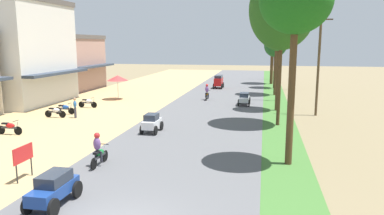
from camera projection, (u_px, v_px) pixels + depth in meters
The scene contains 25 objects.
shophouse_mid at pixel (10, 52), 35.76m from camera, with size 10.30×9.70×10.10m.
shophouse_far at pixel (66, 63), 45.95m from camera, with size 7.71×9.68×6.90m.
parked_motorbike_nearest at pixel (10, 127), 23.59m from camera, with size 1.80×0.54×0.94m.
parked_motorbike_second at pixel (55, 111), 29.01m from camera, with size 1.80×0.54×0.94m.
parked_motorbike_third at pixel (65, 108), 30.41m from camera, with size 1.80×0.54×0.94m.
parked_motorbike_fourth at pixel (88, 102), 33.47m from camera, with size 1.80×0.54×0.94m.
street_signboard at pixel (23, 156), 15.71m from camera, with size 0.06×1.30×1.50m.
vendor_umbrella at pixel (118, 78), 38.19m from camera, with size 2.20×2.20×2.52m.
pedestrian_on_shoulder at pixel (75, 107), 28.81m from camera, with size 0.33×0.41×1.62m.
median_tree_nearest at pixel (296, 2), 16.60m from camera, with size 3.33×3.33×9.36m.
median_tree_second at pixel (282, 10), 25.06m from camera, with size 4.56×4.56×10.89m.
median_tree_third at pixel (280, 34), 31.11m from camera, with size 3.22×3.22×8.27m.
median_tree_fourth at pixel (277, 27), 40.47m from camera, with size 3.79×3.79×9.78m.
median_tree_fifth at pixel (275, 46), 47.27m from camera, with size 2.90×2.90×6.99m.
median_tree_sixth at pixel (273, 30), 51.86m from camera, with size 3.56×3.56×9.62m.
streetlamp_near at pixel (278, 58), 37.00m from camera, with size 3.16×0.20×7.43m.
streetlamp_mid at pixel (273, 52), 58.97m from camera, with size 3.16×0.20×7.68m.
utility_pole_near at pixel (319, 63), 29.50m from camera, with size 1.80×0.20×8.25m.
utility_pole_far at pixel (292, 52), 46.03m from camera, with size 1.80×0.20×9.11m.
car_sedan_blue at pixel (54, 188), 13.21m from camera, with size 1.10×2.26×1.19m.
car_hatchback_white at pixel (152, 122), 24.12m from camera, with size 1.04×2.00×1.23m.
car_sedan_silver at pixel (244, 98), 34.75m from camera, with size 1.10×2.26×1.19m.
car_van_red at pixel (219, 81), 47.74m from camera, with size 1.19×2.41×1.67m.
motorbike_ahead_second at pixel (99, 150), 17.47m from camera, with size 0.54×1.80×1.66m.
motorbike_ahead_third at pixel (207, 92), 37.96m from camera, with size 0.54×1.80×1.66m.
Camera 1 is at (4.48, -9.92, 5.89)m, focal length 34.24 mm.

